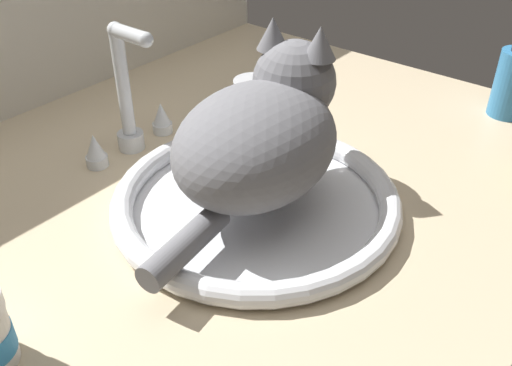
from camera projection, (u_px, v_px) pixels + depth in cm
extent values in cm
cube|color=#CCB793|center=(199.00, 211.00, 75.87)|extent=(120.45, 82.80, 3.00)
torus|color=white|center=(256.00, 199.00, 73.08)|extent=(37.61, 37.61, 2.95)
cylinder|color=white|center=(256.00, 206.00, 73.74)|extent=(33.18, 33.18, 0.60)
cylinder|color=silver|center=(131.00, 140.00, 85.92)|extent=(4.00, 4.00, 2.69)
cylinder|color=silver|center=(123.00, 84.00, 80.65)|extent=(2.00, 2.00, 15.98)
sphere|color=silver|center=(115.00, 30.00, 76.14)|extent=(2.20, 2.20, 2.20)
cylinder|color=silver|center=(130.00, 35.00, 74.56)|extent=(2.00, 6.12, 2.00)
sphere|color=silver|center=(145.00, 40.00, 72.97)|extent=(2.10, 2.10, 2.10)
cylinder|color=silver|center=(97.00, 161.00, 82.05)|extent=(3.20, 3.20, 1.60)
cone|color=silver|center=(94.00, 146.00, 80.59)|extent=(2.88, 2.88, 3.56)
cylinder|color=silver|center=(163.00, 128.00, 90.41)|extent=(3.20, 3.20, 1.60)
cone|color=silver|center=(161.00, 113.00, 88.96)|extent=(2.88, 2.88, 3.56)
ellipsoid|color=slate|center=(256.00, 144.00, 68.37)|extent=(26.36, 21.72, 13.72)
sphere|color=slate|center=(294.00, 82.00, 72.67)|extent=(10.95, 10.95, 10.95)
cone|color=slate|center=(273.00, 33.00, 70.74)|extent=(4.16, 4.16, 4.11)
cone|color=slate|center=(320.00, 43.00, 67.95)|extent=(4.16, 4.16, 4.11)
ellipsoid|color=silver|center=(308.00, 79.00, 76.19)|extent=(3.89, 5.01, 3.51)
ellipsoid|color=silver|center=(288.00, 121.00, 74.71)|extent=(8.07, 11.05, 7.54)
cylinder|color=slate|center=(186.00, 245.00, 60.82)|extent=(13.21, 4.95, 3.20)
cylinder|color=#B2B5BA|center=(254.00, 101.00, 94.08)|extent=(6.84, 6.84, 5.43)
cylinder|color=silver|center=(254.00, 83.00, 92.26)|extent=(6.97, 6.97, 1.00)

